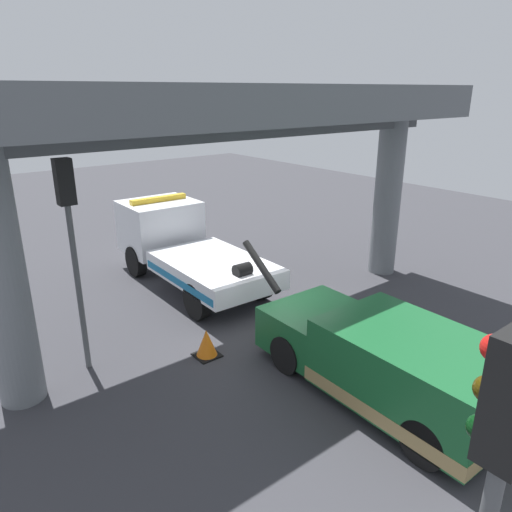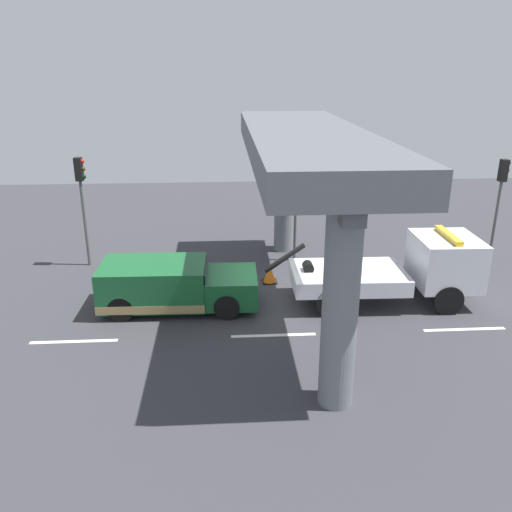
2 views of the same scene
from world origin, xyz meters
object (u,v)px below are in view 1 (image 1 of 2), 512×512
towed_van_green (388,362)px  traffic_cone_orange (207,344)px  traffic_light_near (490,494)px  tow_truck_white (181,244)px

towed_van_green → traffic_cone_orange: 4.03m
traffic_light_near → towed_van_green: bearing=-48.6°
tow_truck_white → towed_van_green: size_ratio=1.39×
towed_van_green → traffic_light_near: bearing=131.4°
tow_truck_white → traffic_light_near: 12.58m
towed_van_green → traffic_light_near: 6.14m
traffic_light_near → traffic_cone_orange: bearing=-17.6°
traffic_cone_orange → traffic_light_near: bearing=162.4°
traffic_light_near → traffic_cone_orange: (7.23, -2.29, -2.90)m
traffic_light_near → traffic_cone_orange: traffic_light_near is taller
tow_truck_white → towed_van_green: 7.96m
traffic_light_near → tow_truck_white: bearing=-20.0°
towed_van_green → traffic_cone_orange: towed_van_green is taller
tow_truck_white → traffic_cone_orange: bearing=156.3°
traffic_cone_orange → tow_truck_white: bearing=-23.7°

